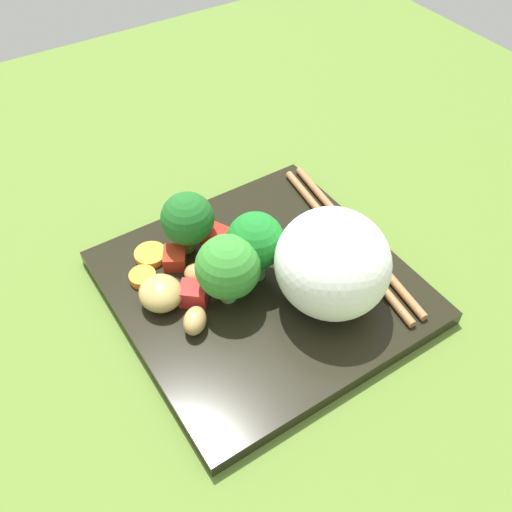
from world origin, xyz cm
name	(u,v)px	position (x,y,z in cm)	size (l,w,h in cm)	color
ground_plane	(262,299)	(0.00, 0.00, -1.00)	(110.00, 110.00, 2.00)	#57762B
square_plate	(262,287)	(0.00, 0.00, 0.70)	(24.34, 24.34, 1.39)	black
rice_mound	(332,263)	(-4.59, -3.74, 5.79)	(9.36, 9.71, 8.80)	white
broccoli_floret_0	(188,220)	(6.86, 3.43, 5.14)	(4.79, 4.79, 6.39)	#659344
broccoli_floret_1	(226,265)	(0.34, 3.32, 5.13)	(5.44, 5.44, 6.56)	#66A254
broccoli_floret_2	(254,242)	(1.07, 0.10, 5.44)	(4.96, 4.96, 6.66)	#5A9B3A
carrot_slice_0	(212,266)	(3.70, 2.90, 1.68)	(3.09, 3.09, 0.59)	orange
carrot_slice_1	(143,277)	(5.80, 8.75, 1.75)	(2.37, 2.37, 0.72)	orange
carrot_slice_2	(151,255)	(7.91, 7.01, 1.72)	(2.93, 2.93, 0.66)	orange
pepper_chunk_0	(194,294)	(1.25, 6.04, 2.28)	(2.31, 1.93, 1.77)	red
pepper_chunk_1	(216,238)	(5.94, 1.25, 2.44)	(2.15, 1.98, 2.10)	red
pepper_chunk_2	(175,258)	(6.01, 5.45, 2.12)	(2.30, 1.97, 1.46)	red
chicken_piece_0	(241,252)	(3.24, 0.20, 2.34)	(3.13, 2.37, 1.89)	tan
chicken_piece_1	(197,275)	(2.93, 4.78, 2.32)	(2.49, 2.14, 1.85)	tan
chicken_piece_2	(195,321)	(-1.35, 7.32, 2.38)	(2.62, 1.85, 1.97)	tan
chicken_piece_3	(161,293)	(2.51, 8.45, 2.66)	(3.86, 3.66, 2.55)	tan
chopstick_pair	(349,237)	(-0.04, -9.67, 1.76)	(21.87, 4.64, 0.74)	#A26D42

